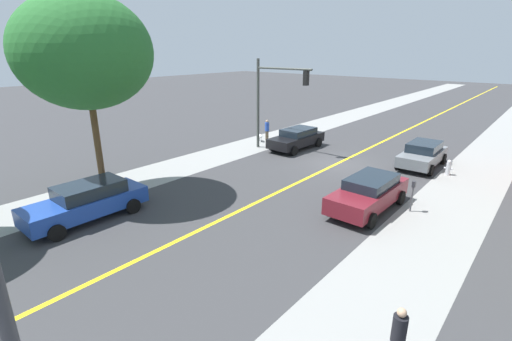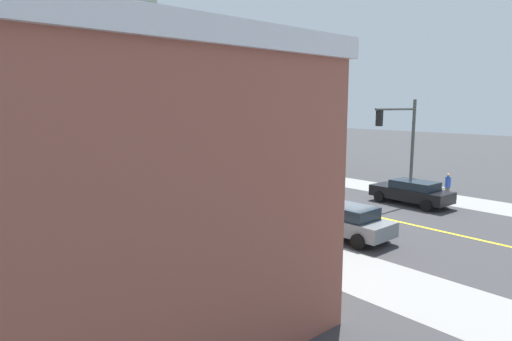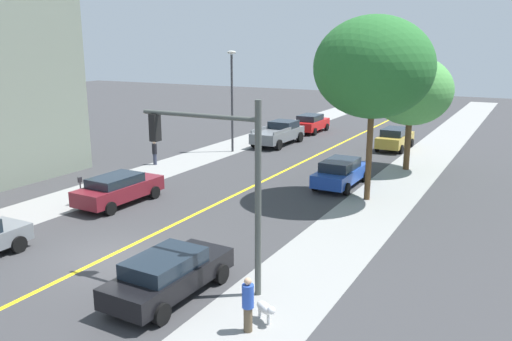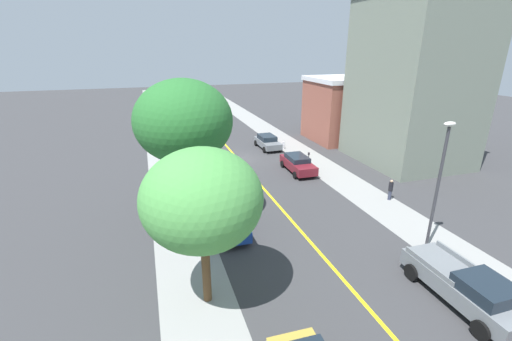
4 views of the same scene
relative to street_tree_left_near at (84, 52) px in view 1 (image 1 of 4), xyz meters
name	(u,v)px [view 1 (image 1 of 4)]	position (x,y,z in m)	size (l,w,h in m)	color
ground_plane	(337,164)	(-6.27, -11.76, -6.56)	(140.00, 140.00, 0.00)	#38383A
sidewalk_left	(463,190)	(-13.24, -11.76, -6.55)	(3.36, 126.00, 0.01)	gray
sidewalk_right	(251,145)	(0.70, -11.76, -6.55)	(3.36, 126.00, 0.01)	gray
road_centerline_stripe	(337,163)	(-6.27, -11.76, -6.56)	(0.20, 126.00, 0.00)	yellow
street_tree_left_near	(84,52)	(0.00, 0.00, 0.00)	(5.75, 5.75, 9.01)	brown
fire_hydrant	(448,168)	(-12.00, -13.79, -6.13)	(0.44, 0.24, 0.87)	silver
parking_meter	(413,192)	(-12.00, -7.52, -5.64)	(0.12, 0.18, 1.39)	#4C4C51
traffic_light_mast	(273,92)	(-1.28, -11.68, -2.58)	(4.31, 0.32, 6.10)	#474C47
black_sedan_right_curb	(297,138)	(-2.35, -13.10, -5.80)	(2.11, 4.61, 1.42)	black
blue_sedan_right_curb	(87,201)	(-2.02, 1.76, -5.76)	(2.01, 4.76, 1.53)	#1E429E
maroon_sedan_left_curb	(369,192)	(-10.46, -6.55, -5.78)	(2.09, 4.70, 1.46)	maroon
grey_sedan_left_curb	(423,154)	(-10.39, -14.48, -5.79)	(2.05, 4.35, 1.45)	slate
pedestrian_blue_shirt	(267,129)	(0.80, -13.73, -5.72)	(0.33, 0.33, 1.58)	brown
pedestrian_black_shirt	(398,337)	(-14.42, 1.06, -5.73)	(0.32, 0.32, 1.57)	#33384C
small_dog	(260,136)	(1.00, -13.07, -6.15)	(0.80, 0.61, 0.62)	silver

